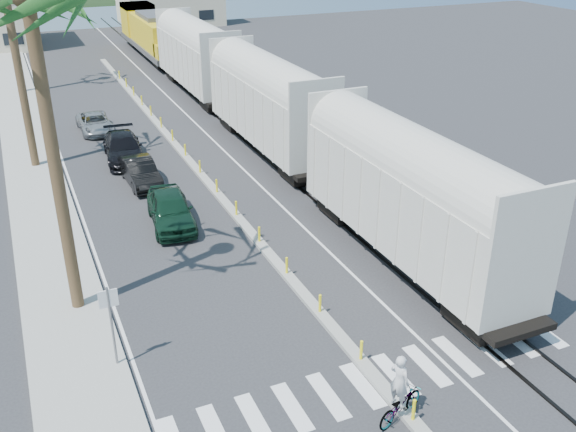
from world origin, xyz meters
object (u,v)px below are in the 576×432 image
object	(u,v)px
car_second	(140,172)
car_lead	(171,209)
street_sign	(111,316)
cyclist	(400,399)

from	to	relation	value
car_second	car_lead	bearing A→B (deg)	-89.90
street_sign	car_second	bearing A→B (deg)	75.07
street_sign	car_lead	size ratio (longest dim) A/B	0.61
street_sign	car_second	size ratio (longest dim) A/B	0.70
car_second	cyclist	distance (m)	20.90
street_sign	car_second	distance (m)	15.60
car_second	cyclist	world-z (taller)	cyclist
car_second	cyclist	bearing A→B (deg)	-84.06
cyclist	car_second	bearing A→B (deg)	-12.00
car_lead	cyclist	size ratio (longest dim) A/B	2.13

